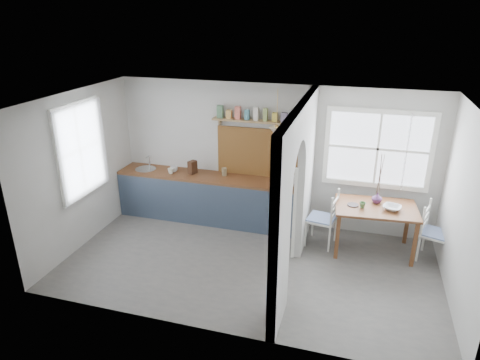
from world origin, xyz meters
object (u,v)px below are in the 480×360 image
(chair_left, at_px, (322,218))
(vase, at_px, (377,198))
(dining_table, at_px, (373,229))
(chair_right, at_px, (437,233))
(kettle, at_px, (289,179))

(chair_left, distance_m, vase, 0.96)
(dining_table, height_order, chair_right, chair_right)
(kettle, bearing_deg, dining_table, -16.49)
(kettle, bearing_deg, chair_left, -30.09)
(chair_left, relative_size, kettle, 3.66)
(dining_table, distance_m, chair_right, 0.96)
(chair_left, xyz_separation_m, kettle, (-0.63, 0.27, 0.54))
(kettle, bearing_deg, chair_right, -13.18)
(kettle, bearing_deg, vase, -10.40)
(chair_right, distance_m, vase, 1.05)
(chair_left, distance_m, kettle, 0.88)
(dining_table, relative_size, chair_right, 1.34)
(chair_left, height_order, kettle, kettle)
(dining_table, distance_m, kettle, 1.63)
(dining_table, xyz_separation_m, kettle, (-1.48, 0.26, 0.63))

